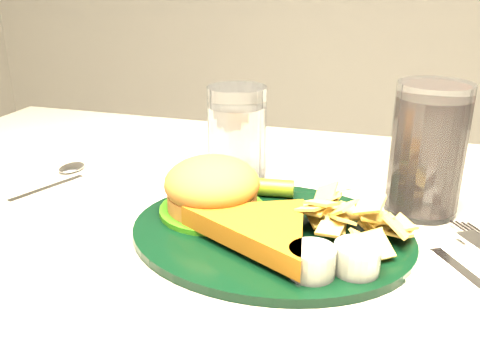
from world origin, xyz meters
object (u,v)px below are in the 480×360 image
object	(u,v)px
dinner_plate	(271,209)
water_glass	(237,133)
fork_napkin	(478,279)
cola_glass	(428,150)

from	to	relation	value
dinner_plate	water_glass	xyz separation A→B (m)	(-0.09, 0.16, 0.03)
fork_napkin	dinner_plate	bearing A→B (deg)	137.66
dinner_plate	fork_napkin	bearing A→B (deg)	-6.82
dinner_plate	fork_napkin	distance (m)	0.21
water_glass	fork_napkin	size ratio (longest dim) A/B	0.72
cola_glass	fork_napkin	bearing A→B (deg)	-71.89
dinner_plate	fork_napkin	xyz separation A→B (m)	(0.20, -0.03, -0.03)
dinner_plate	water_glass	distance (m)	0.19
cola_glass	fork_napkin	xyz separation A→B (m)	(0.05, -0.15, -0.07)
dinner_plate	water_glass	bearing A→B (deg)	121.30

